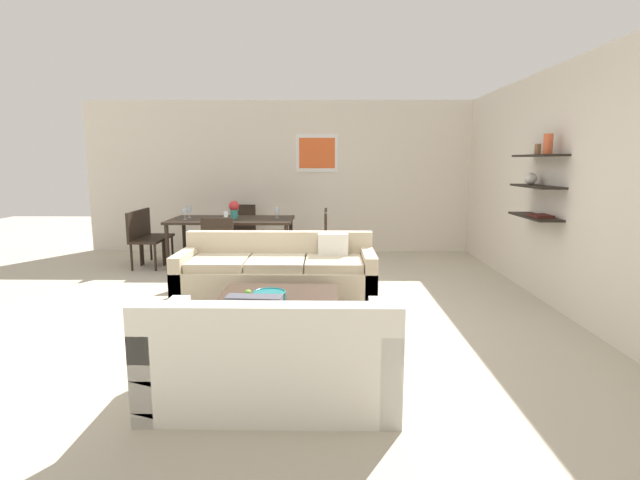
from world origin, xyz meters
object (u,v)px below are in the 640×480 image
decorative_bowl (269,295)px  wine_glass_left_near (185,212)px  wine_glass_foot (226,215)px  wine_glass_head (237,208)px  wine_glass_right_far (277,210)px  wine_glass_left_far (189,210)px  loveseat_white (273,358)px  coffee_table (278,317)px  dining_chair_foot (220,244)px  dining_chair_head (242,226)px  dining_table (232,223)px  centerpiece_vase (234,208)px  dining_chair_right_near (318,236)px  dining_chair_left_near (141,236)px  dining_chair_left_far (152,232)px  dining_chair_right_far (319,232)px  apple_on_coffee_table (248,294)px  sofa_beige (278,276)px

decorative_bowl → wine_glass_left_near: size_ratio=1.84×
decorative_bowl → wine_glass_foot: size_ratio=2.00×
wine_glass_head → wine_glass_right_far: bearing=-23.8°
decorative_bowl → wine_glass_left_far: wine_glass_left_far is taller
loveseat_white → wine_glass_left_near: 4.59m
coffee_table → dining_chair_foot: 2.46m
dining_chair_head → wine_glass_foot: 1.37m
dining_table → centerpiece_vase: (0.04, 0.02, 0.22)m
loveseat_white → wine_glass_left_far: (-1.82, 4.41, 0.59)m
dining_chair_right_near → wine_glass_head: 1.55m
wine_glass_left_far → dining_chair_right_near: bearing=-9.4°
dining_chair_left_near → wine_glass_right_far: 2.12m
dining_chair_left_far → wine_glass_foot: (1.36, -0.65, 0.35)m
wine_glass_left_near → dining_chair_right_far: bearing=9.4°
dining_chair_head → dining_chair_left_near: bearing=-140.6°
dining_chair_right_far → wine_glass_foot: bearing=-154.5°
dining_chair_left_far → apple_on_coffee_table: bearing=-57.6°
decorative_bowl → dining_chair_left_far: (-2.32, 3.38, 0.08)m
decorative_bowl → wine_glass_left_near: wine_glass_left_near is taller
dining_chair_left_near → wine_glass_left_near: size_ratio=5.27×
decorative_bowl → dining_table: bearing=107.0°
decorative_bowl → wine_glass_head: (-0.96, 3.59, 0.46)m
sofa_beige → wine_glass_left_far: size_ratio=12.34×
coffee_table → wine_glass_head: wine_glass_head is taller
sofa_beige → dining_chair_left_far: (-2.27, 2.13, 0.21)m
dining_chair_right_near → centerpiece_vase: size_ratio=3.18×
wine_glass_left_far → dining_chair_left_near: bearing=-152.6°
dining_chair_left_far → wine_glass_left_far: 0.76m
wine_glass_right_far → dining_chair_head: bearing=132.1°
apple_on_coffee_table → dining_chair_head: bearing=100.7°
wine_glass_head → wine_glass_right_far: (0.70, -0.31, -0.01)m
dining_chair_right_near → wine_glass_left_near: wine_glass_left_near is taller
dining_chair_left_near → wine_glass_foot: (1.36, -0.21, 0.35)m
dining_chair_left_far → wine_glass_left_far: bearing=-8.5°
wine_glass_foot → centerpiece_vase: 0.45m
decorative_bowl → dining_chair_right_near: size_ratio=0.35×
dining_chair_head → wine_glass_right_far: wine_glass_right_far is taller
wine_glass_right_far → dining_chair_right_far: bearing=8.5°
dining_table → dining_chair_head: (0.00, 0.90, -0.18)m
coffee_table → decorative_bowl: 0.25m
dining_chair_left_near → wine_glass_head: size_ratio=4.94×
dining_chair_left_far → wine_glass_right_far: (2.06, -0.10, 0.36)m
loveseat_white → dining_chair_right_near: dining_chair_right_near is taller
wine_glass_left_far → dining_chair_head: bearing=47.9°
dining_chair_right_far → wine_glass_right_far: bearing=-171.5°
dining_table → dining_chair_foot: (0.00, -0.90, -0.18)m
wine_glass_head → wine_glass_left_near: size_ratio=1.07×
dining_chair_right_far → wine_glass_left_far: bearing=-177.2°
dining_table → dining_chair_left_far: 1.39m
sofa_beige → wine_glass_right_far: 2.12m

